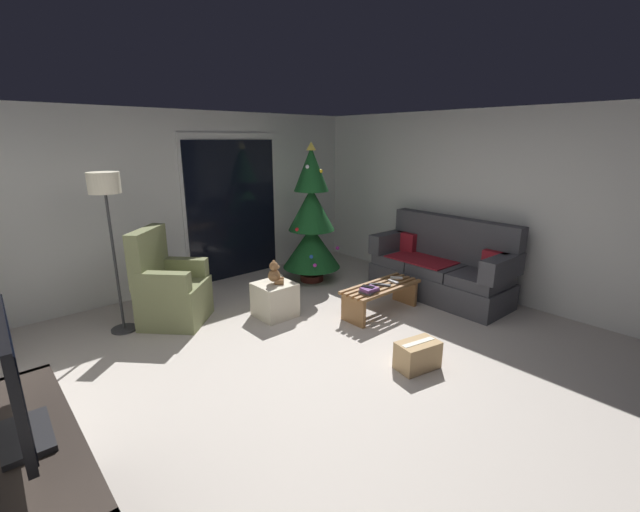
{
  "coord_description": "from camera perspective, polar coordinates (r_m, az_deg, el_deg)",
  "views": [
    {
      "loc": [
        -2.55,
        -2.64,
        2.11
      ],
      "look_at": [
        0.4,
        0.7,
        0.85
      ],
      "focal_mm": 23.28,
      "sensor_mm": 36.0,
      "label": 1
    }
  ],
  "objects": [
    {
      "name": "patio_door_frame",
      "position": [
        6.55,
        -11.92,
        6.57
      ],
      "size": [
        1.6,
        0.02,
        2.2
      ],
      "primitive_type": "cube",
      "color": "silver",
      "rests_on": "ground"
    },
    {
      "name": "wall_back",
      "position": [
        6.31,
        -17.3,
        7.24
      ],
      "size": [
        5.72,
        0.12,
        2.5
      ],
      "primitive_type": "cube",
      "color": "silver",
      "rests_on": "ground"
    },
    {
      "name": "remote_graphite",
      "position": [
        5.18,
        8.83,
        -3.97
      ],
      "size": [
        0.11,
        0.16,
        0.02
      ],
      "primitive_type": "cube",
      "rotation": [
        0.0,
        0.0,
        3.63
      ],
      "color": "#333338",
      "rests_on": "coffee_table"
    },
    {
      "name": "remote_black",
      "position": [
        5.19,
        7.61,
        -3.88
      ],
      "size": [
        0.16,
        0.12,
        0.02
      ],
      "primitive_type": "cube",
      "rotation": [
        0.0,
        0.0,
        4.15
      ],
      "color": "black",
      "rests_on": "coffee_table"
    },
    {
      "name": "book_stack",
      "position": [
        4.94,
        6.8,
        -4.67
      ],
      "size": [
        0.25,
        0.2,
        0.06
      ],
      "color": "#4C4C51",
      "rests_on": "coffee_table"
    },
    {
      "name": "teddy_bear_cream_by_tree",
      "position": [
        5.85,
        -5.41,
        -4.18
      ],
      "size": [
        0.21,
        0.22,
        0.29
      ],
      "color": "beige",
      "rests_on": "ground"
    },
    {
      "name": "christmas_tree",
      "position": [
        6.2,
        -1.18,
        4.67
      ],
      "size": [
        0.87,
        0.87,
        2.07
      ],
      "color": "#4C1E19",
      "rests_on": "ground"
    },
    {
      "name": "cardboard_box_taped_mid_floor",
      "position": [
        4.15,
        13.26,
        -13.11
      ],
      "size": [
        0.45,
        0.32,
        0.27
      ],
      "color": "tan",
      "rests_on": "ground"
    },
    {
      "name": "remote_silver",
      "position": [
        5.33,
        10.04,
        -3.47
      ],
      "size": [
        0.06,
        0.16,
        0.02
      ],
      "primitive_type": "cube",
      "rotation": [
        0.0,
        0.0,
        6.16
      ],
      "color": "#ADADB2",
      "rests_on": "coffee_table"
    },
    {
      "name": "television",
      "position": [
        2.32,
        -36.46,
        -13.36
      ],
      "size": [
        0.21,
        0.84,
        0.61
      ],
      "color": "black",
      "rests_on": "media_shelf"
    },
    {
      "name": "ottoman",
      "position": [
        5.14,
        -6.22,
        -5.98
      ],
      "size": [
        0.44,
        0.44,
        0.42
      ],
      "primitive_type": "cube",
      "color": "beige",
      "rests_on": "ground"
    },
    {
      "name": "ground_plane",
      "position": [
        4.24,
        2.27,
        -14.11
      ],
      "size": [
        7.0,
        7.0,
        0.0
      ],
      "primitive_type": "plane",
      "color": "#BCB2A8"
    },
    {
      "name": "teddy_bear_chestnut",
      "position": [
        5.03,
        -6.21,
        -2.46
      ],
      "size": [
        0.22,
        0.21,
        0.29
      ],
      "color": "brown",
      "rests_on": "ottoman"
    },
    {
      "name": "cell_phone",
      "position": [
        4.94,
        6.61,
        -4.2
      ],
      "size": [
        0.11,
        0.16,
        0.01
      ],
      "primitive_type": "cube",
      "rotation": [
        0.0,
        0.0,
        0.31
      ],
      "color": "black",
      "rests_on": "book_stack"
    },
    {
      "name": "coffee_table",
      "position": [
        5.24,
        8.36,
        -5.22
      ],
      "size": [
        1.1,
        0.4,
        0.36
      ],
      "color": "olive",
      "rests_on": "ground"
    },
    {
      "name": "remote_white",
      "position": [
        5.48,
        10.46,
        -2.95
      ],
      "size": [
        0.13,
        0.15,
        0.02
      ],
      "primitive_type": "cube",
      "rotation": [
        0.0,
        0.0,
        0.62
      ],
      "color": "silver",
      "rests_on": "coffee_table"
    },
    {
      "name": "patio_door_glass",
      "position": [
        6.54,
        -11.82,
        6.12
      ],
      "size": [
        1.5,
        0.02,
        2.1
      ],
      "primitive_type": "cube",
      "color": "black",
      "rests_on": "ground"
    },
    {
      "name": "couch",
      "position": [
        5.96,
        16.36,
        -1.55
      ],
      "size": [
        0.82,
        1.96,
        1.08
      ],
      "color": "#3D3D42",
      "rests_on": "ground"
    },
    {
      "name": "armchair",
      "position": [
        5.2,
        -19.95,
        -4.41
      ],
      "size": [
        0.97,
        0.97,
        1.13
      ],
      "color": "olive",
      "rests_on": "ground"
    },
    {
      "name": "floor_lamp",
      "position": [
        4.93,
        -27.33,
        6.98
      ],
      "size": [
        0.32,
        0.32,
        1.78
      ],
      "color": "#2D2D30",
      "rests_on": "ground"
    },
    {
      "name": "wall_right",
      "position": [
        6.08,
        22.45,
        6.47
      ],
      "size": [
        0.12,
        6.0,
        2.5
      ],
      "primitive_type": "cube",
      "color": "silver",
      "rests_on": "ground"
    }
  ]
}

